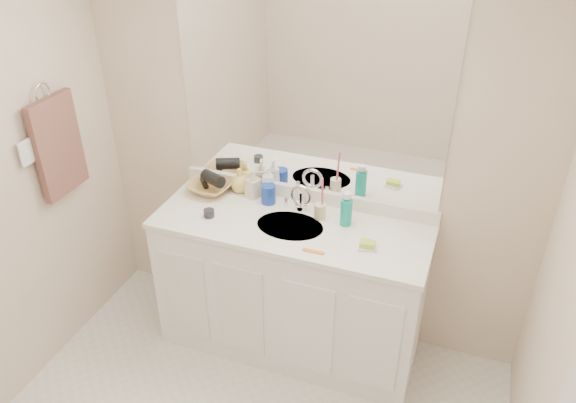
# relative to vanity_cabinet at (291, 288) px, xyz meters

# --- Properties ---
(wall_back) EXTENTS (2.60, 0.02, 2.40)m
(wall_back) POSITION_rel_vanity_cabinet_xyz_m (0.00, 0.28, 0.77)
(wall_back) COLOR beige
(wall_back) RESTS_ON floor
(vanity_cabinet) EXTENTS (1.50, 0.55, 0.85)m
(vanity_cabinet) POSITION_rel_vanity_cabinet_xyz_m (0.00, 0.00, 0.00)
(vanity_cabinet) COLOR white
(vanity_cabinet) RESTS_ON floor
(countertop) EXTENTS (1.52, 0.57, 0.03)m
(countertop) POSITION_rel_vanity_cabinet_xyz_m (0.00, 0.00, 0.44)
(countertop) COLOR white
(countertop) RESTS_ON vanity_cabinet
(backsplash) EXTENTS (1.52, 0.03, 0.08)m
(backsplash) POSITION_rel_vanity_cabinet_xyz_m (0.00, 0.26, 0.50)
(backsplash) COLOR white
(backsplash) RESTS_ON countertop
(sink_basin) EXTENTS (0.37, 0.37, 0.02)m
(sink_basin) POSITION_rel_vanity_cabinet_xyz_m (0.00, -0.02, 0.44)
(sink_basin) COLOR beige
(sink_basin) RESTS_ON countertop
(faucet) EXTENTS (0.02, 0.02, 0.11)m
(faucet) POSITION_rel_vanity_cabinet_xyz_m (0.00, 0.16, 0.51)
(faucet) COLOR silver
(faucet) RESTS_ON countertop
(mirror) EXTENTS (1.48, 0.01, 1.20)m
(mirror) POSITION_rel_vanity_cabinet_xyz_m (0.00, 0.27, 1.14)
(mirror) COLOR white
(mirror) RESTS_ON wall_back
(blue_mug) EXTENTS (0.09, 0.09, 0.11)m
(blue_mug) POSITION_rel_vanity_cabinet_xyz_m (-0.20, 0.16, 0.51)
(blue_mug) COLOR #16379D
(blue_mug) RESTS_ON countertop
(tan_cup) EXTENTS (0.07, 0.07, 0.09)m
(tan_cup) POSITION_rel_vanity_cabinet_xyz_m (0.13, 0.11, 0.50)
(tan_cup) COLOR beige
(tan_cup) RESTS_ON countertop
(toothbrush) EXTENTS (0.02, 0.04, 0.22)m
(toothbrush) POSITION_rel_vanity_cabinet_xyz_m (0.14, 0.11, 0.60)
(toothbrush) COLOR #F54068
(toothbrush) RESTS_ON tan_cup
(mouthwash_bottle) EXTENTS (0.07, 0.07, 0.15)m
(mouthwash_bottle) POSITION_rel_vanity_cabinet_xyz_m (0.28, 0.10, 0.53)
(mouthwash_bottle) COLOR #0D9D89
(mouthwash_bottle) RESTS_ON countertop
(soap_dish) EXTENTS (0.11, 0.10, 0.01)m
(soap_dish) POSITION_rel_vanity_cabinet_xyz_m (0.44, -0.07, 0.46)
(soap_dish) COLOR white
(soap_dish) RESTS_ON countertop
(green_soap) EXTENTS (0.08, 0.06, 0.03)m
(green_soap) POSITION_rel_vanity_cabinet_xyz_m (0.44, -0.07, 0.48)
(green_soap) COLOR #B5D634
(green_soap) RESTS_ON soap_dish
(orange_comb) EXTENTS (0.12, 0.03, 0.00)m
(orange_comb) POSITION_rel_vanity_cabinet_xyz_m (0.19, -0.20, 0.46)
(orange_comb) COLOR orange
(orange_comb) RESTS_ON countertop
(dark_jar) EXTENTS (0.07, 0.07, 0.04)m
(dark_jar) POSITION_rel_vanity_cabinet_xyz_m (-0.45, -0.09, 0.48)
(dark_jar) COLOR #242429
(dark_jar) RESTS_ON countertop
(soap_bottle_white) EXTENTS (0.08, 0.08, 0.20)m
(soap_bottle_white) POSITION_rel_vanity_cabinet_xyz_m (-0.22, 0.22, 0.55)
(soap_bottle_white) COLOR white
(soap_bottle_white) RESTS_ON countertop
(soap_bottle_cream) EXTENTS (0.10, 0.10, 0.17)m
(soap_bottle_cream) POSITION_rel_vanity_cabinet_xyz_m (-0.31, 0.20, 0.54)
(soap_bottle_cream) COLOR beige
(soap_bottle_cream) RESTS_ON countertop
(soap_bottle_yellow) EXTENTS (0.14, 0.14, 0.15)m
(soap_bottle_yellow) POSITION_rel_vanity_cabinet_xyz_m (-0.40, 0.23, 0.53)
(soap_bottle_yellow) COLOR #E1C457
(soap_bottle_yellow) RESTS_ON countertop
(wicker_basket) EXTENTS (0.28, 0.28, 0.06)m
(wicker_basket) POSITION_rel_vanity_cabinet_xyz_m (-0.57, 0.16, 0.49)
(wicker_basket) COLOR #B28648
(wicker_basket) RESTS_ON countertop
(hair_dryer) EXTENTS (0.16, 0.12, 0.07)m
(hair_dryer) POSITION_rel_vanity_cabinet_xyz_m (-0.55, 0.16, 0.54)
(hair_dryer) COLOR black
(hair_dryer) RESTS_ON wicker_basket
(towel_ring) EXTENTS (0.01, 0.11, 0.11)m
(towel_ring) POSITION_rel_vanity_cabinet_xyz_m (-1.27, -0.25, 1.12)
(towel_ring) COLOR silver
(towel_ring) RESTS_ON wall_left
(hand_towel) EXTENTS (0.04, 0.32, 0.55)m
(hand_towel) POSITION_rel_vanity_cabinet_xyz_m (-1.25, -0.25, 0.82)
(hand_towel) COLOR #4F312A
(hand_towel) RESTS_ON towel_ring
(switch_plate) EXTENTS (0.01, 0.08, 0.13)m
(switch_plate) POSITION_rel_vanity_cabinet_xyz_m (-1.27, -0.45, 0.88)
(switch_plate) COLOR white
(switch_plate) RESTS_ON wall_left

